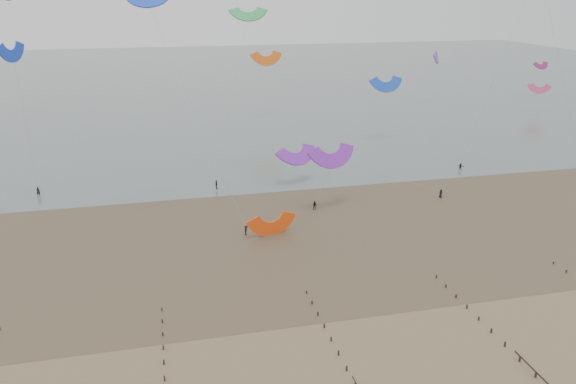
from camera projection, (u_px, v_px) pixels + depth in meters
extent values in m
plane|color=brown|center=(299.00, 354.00, 59.43)|extent=(500.00, 500.00, 0.00)
plane|color=#475654|center=(186.00, 79.00, 242.63)|extent=(500.00, 500.00, 0.00)
plane|color=#473A28|center=(247.00, 226.00, 91.49)|extent=(500.00, 500.00, 0.00)
ellipsoid|color=slate|center=(130.00, 276.00, 75.74)|extent=(23.60, 14.36, 0.01)
ellipsoid|color=slate|center=(313.00, 213.00, 96.80)|extent=(33.64, 18.32, 0.01)
ellipsoid|color=slate|center=(510.00, 214.00, 96.52)|extent=(19.65, 13.67, 0.01)
cube|color=black|center=(0.00, 329.00, 63.53)|extent=(0.16, 0.16, 0.45)
cube|color=black|center=(165.00, 379.00, 55.30)|extent=(0.16, 0.16, 0.59)
cube|color=black|center=(164.00, 362.00, 57.71)|extent=(0.16, 0.16, 0.57)
cube|color=black|center=(163.00, 348.00, 60.13)|extent=(0.16, 0.16, 0.54)
cube|color=black|center=(163.00, 334.00, 62.55)|extent=(0.16, 0.16, 0.51)
cube|color=black|center=(162.00, 321.00, 64.96)|extent=(0.16, 0.16, 0.48)
cube|color=black|center=(162.00, 310.00, 67.38)|extent=(0.16, 0.16, 0.45)
cube|color=black|center=(347.00, 369.00, 56.73)|extent=(0.16, 0.16, 0.62)
cube|color=black|center=(339.00, 353.00, 59.14)|extent=(0.16, 0.16, 0.59)
cube|color=black|center=(331.00, 339.00, 61.56)|extent=(0.16, 0.16, 0.57)
cube|color=black|center=(324.00, 326.00, 63.97)|extent=(0.16, 0.16, 0.54)
cube|color=black|center=(318.00, 314.00, 66.39)|extent=(0.16, 0.16, 0.51)
cube|color=black|center=(312.00, 303.00, 68.80)|extent=(0.16, 0.16, 0.48)
cube|color=black|center=(306.00, 292.00, 71.22)|extent=(0.16, 0.16, 0.45)
cube|color=black|center=(536.00, 375.00, 55.74)|extent=(0.16, 0.16, 0.68)
cube|color=black|center=(520.00, 359.00, 58.16)|extent=(0.16, 0.16, 0.65)
cube|color=black|center=(505.00, 345.00, 60.57)|extent=(0.16, 0.16, 0.62)
cube|color=black|center=(491.00, 331.00, 62.99)|extent=(0.16, 0.16, 0.59)
cube|color=black|center=(479.00, 319.00, 65.40)|extent=(0.16, 0.16, 0.57)
cube|color=black|center=(467.00, 307.00, 67.82)|extent=(0.16, 0.16, 0.54)
cube|color=black|center=(456.00, 296.00, 70.23)|extent=(0.16, 0.16, 0.51)
cube|color=black|center=(446.00, 286.00, 72.65)|extent=(0.16, 0.16, 0.48)
cube|color=black|center=(436.00, 277.00, 75.06)|extent=(0.16, 0.16, 0.45)
cube|color=black|center=(566.00, 271.00, 76.49)|extent=(0.16, 0.16, 0.48)
cube|color=black|center=(554.00, 263.00, 78.91)|extent=(0.16, 0.16, 0.45)
imported|color=black|center=(460.00, 167.00, 119.96)|extent=(1.38, 1.18, 1.50)
imported|color=black|center=(315.00, 205.00, 98.19)|extent=(0.91, 0.78, 1.60)
imported|color=black|center=(38.00, 192.00, 104.49)|extent=(0.76, 0.58, 1.89)
imported|color=black|center=(441.00, 193.00, 103.99)|extent=(0.66, 0.87, 1.59)
imported|color=black|center=(216.00, 184.00, 108.63)|extent=(0.47, 1.02, 1.71)
imported|color=black|center=(246.00, 230.00, 87.99)|extent=(1.01, 1.19, 1.59)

